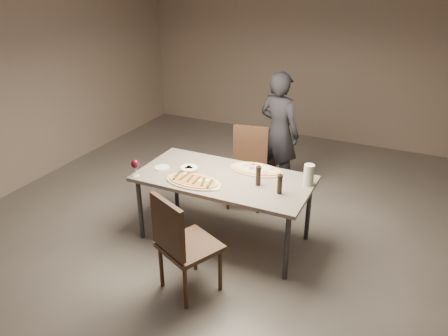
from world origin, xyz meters
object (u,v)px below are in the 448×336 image
at_px(ham_pizza, 256,169).
at_px(pepper_mill_left, 258,175).
at_px(chair_near, 181,241).
at_px(diner, 279,133).
at_px(zucchini_pizza, 194,181).
at_px(dining_table, 224,182).
at_px(chair_far, 248,162).
at_px(bread_basket, 189,169).
at_px(carafe, 309,175).

height_order(ham_pizza, pepper_mill_left, pepper_mill_left).
relative_size(pepper_mill_left, chair_near, 0.22).
height_order(pepper_mill_left, diner, diner).
height_order(zucchini_pizza, ham_pizza, zucchini_pizza).
height_order(dining_table, chair_far, chair_far).
height_order(ham_pizza, chair_far, chair_far).
distance_m(dining_table, zucchini_pizza, 0.34).
distance_m(ham_pizza, diner, 1.12).
distance_m(chair_near, diner, 2.36).
bearing_deg(zucchini_pizza, diner, 90.98).
distance_m(dining_table, diner, 1.40).
relative_size(zucchini_pizza, chair_far, 0.62).
distance_m(zucchini_pizza, bread_basket, 0.24).
bearing_deg(zucchini_pizza, chair_far, 96.37).
xyz_separation_m(pepper_mill_left, diner, (-0.27, 1.42, -0.07)).
bearing_deg(chair_near, pepper_mill_left, 94.25).
height_order(chair_far, diner, diner).
distance_m(dining_table, chair_near, 0.96).
xyz_separation_m(dining_table, pepper_mill_left, (0.38, -0.02, 0.16)).
bearing_deg(diner, dining_table, 101.73).
height_order(dining_table, chair_near, chair_near).
distance_m(ham_pizza, chair_far, 0.74).
relative_size(zucchini_pizza, carafe, 2.79).
distance_m(chair_far, diner, 0.60).
bearing_deg(pepper_mill_left, diner, 100.70).
bearing_deg(zucchini_pizza, pepper_mill_left, 32.97).
bearing_deg(chair_near, zucchini_pizza, 134.81).
relative_size(dining_table, chair_near, 1.81).
bearing_deg(bread_basket, diner, 71.34).
bearing_deg(diner, zucchini_pizza, 94.86).
bearing_deg(ham_pizza, chair_near, -106.76).
height_order(zucchini_pizza, chair_near, chair_near).
bearing_deg(bread_basket, chair_far, 73.79).
relative_size(ham_pizza, diner, 0.37).
distance_m(carafe, diner, 1.39).
xyz_separation_m(dining_table, chair_near, (0.03, -0.95, -0.14)).
relative_size(pepper_mill_left, chair_far, 0.23).
relative_size(dining_table, ham_pizza, 3.09).
height_order(dining_table, bread_basket, bread_basket).
relative_size(ham_pizza, chair_near, 0.58).
xyz_separation_m(chair_near, diner, (0.08, 2.35, 0.23)).
bearing_deg(pepper_mill_left, carafe, 26.43).
distance_m(bread_basket, carafe, 1.24).
xyz_separation_m(pepper_mill_left, carafe, (0.45, 0.22, 0.00)).
bearing_deg(ham_pizza, zucchini_pizza, -138.64).
height_order(dining_table, carafe, carafe).
relative_size(ham_pizza, pepper_mill_left, 2.63).
bearing_deg(zucchini_pizza, ham_pizza, 60.91).
xyz_separation_m(ham_pizza, diner, (-0.13, 1.12, 0.02)).
height_order(zucchini_pizza, diner, diner).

